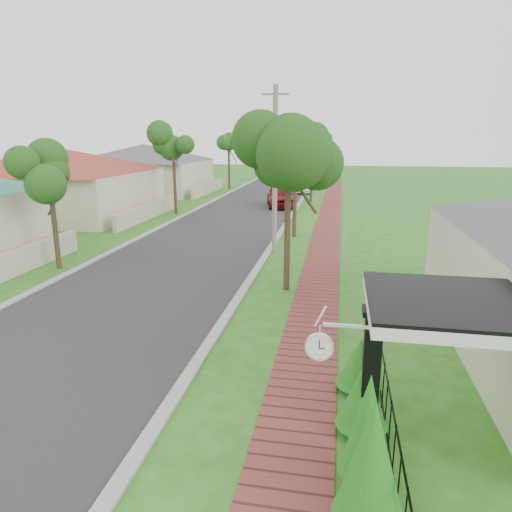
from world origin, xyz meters
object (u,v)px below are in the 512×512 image
Objects in this scene: parked_car_white at (304,186)px; utility_pole at (275,170)px; near_tree at (289,151)px; porch_post at (370,382)px; parked_car_red at (280,196)px; station_clock at (321,345)px.

parked_car_white is 0.51× the size of utility_pole.
near_tree reaches higher than parked_car_white.
porch_post is 28.17m from parked_car_red.
utility_pole is (-3.65, 13.48, 2.70)m from porch_post.
parked_car_red is 1.24× the size of parked_car_white.
station_clock is (3.28, -37.34, 1.31)m from parked_car_white.
near_tree reaches higher than parked_car_red.
near_tree is 5.62× the size of station_clock.
parked_car_red is at bearing 98.12° from near_tree.
utility_pole is (-1.23, 5.48, -1.04)m from near_tree.
near_tree is (2.81, -19.68, 4.04)m from parked_car_red.
near_tree is at bearing -93.37° from parked_car_red.
utility_pole reaches higher than near_tree.
porch_post is 0.65× the size of parked_car_white.
station_clock is at bearing -92.68° from parked_car_red.
porch_post is 0.41× the size of near_tree.
station_clock is (-0.87, -0.40, 0.83)m from porch_post.
parked_car_white is 29.30m from near_tree.
parked_car_white is (-4.15, 36.94, -0.48)m from porch_post.
porch_post is 0.52× the size of parked_car_red.
porch_post is 14.22m from utility_pole.
parked_car_red is (-5.22, 27.68, -0.30)m from porch_post.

